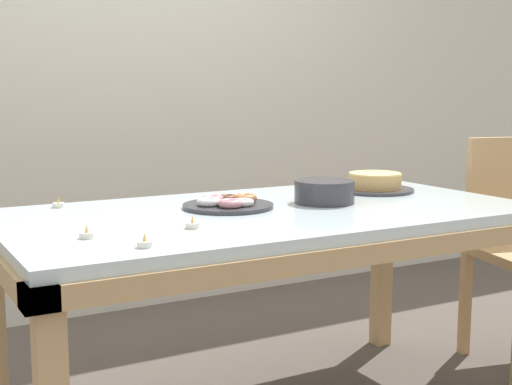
% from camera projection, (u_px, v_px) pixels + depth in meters
% --- Properties ---
extents(wall_back, '(8.00, 0.10, 2.60)m').
position_uv_depth(wall_back, '(119.00, 57.00, 3.59)').
color(wall_back, silver).
rests_on(wall_back, ground).
extents(dining_table, '(1.77, 0.95, 0.75)m').
position_uv_depth(dining_table, '(269.00, 234.00, 2.38)').
color(dining_table, silver).
rests_on(dining_table, ground).
extents(cake_chocolate_round, '(0.30, 0.30, 0.07)m').
position_uv_depth(cake_chocolate_round, '(375.00, 183.00, 2.77)').
color(cake_chocolate_round, '#333338').
rests_on(cake_chocolate_round, dining_table).
extents(pastry_platter, '(0.30, 0.30, 0.04)m').
position_uv_depth(pastry_platter, '(228.00, 204.00, 2.38)').
color(pastry_platter, '#333338').
rests_on(pastry_platter, dining_table).
extents(plate_stack, '(0.21, 0.21, 0.08)m').
position_uv_depth(plate_stack, '(324.00, 192.00, 2.48)').
color(plate_stack, '#333338').
rests_on(plate_stack, dining_table).
extents(tealight_near_cakes, '(0.04, 0.04, 0.04)m').
position_uv_depth(tealight_near_cakes, '(59.00, 204.00, 2.39)').
color(tealight_near_cakes, silver).
rests_on(tealight_near_cakes, dining_table).
extents(tealight_right_edge, '(0.04, 0.04, 0.04)m').
position_uv_depth(tealight_right_edge, '(145.00, 244.00, 1.79)').
color(tealight_right_edge, silver).
rests_on(tealight_right_edge, dining_table).
extents(tealight_centre, '(0.04, 0.04, 0.04)m').
position_uv_depth(tealight_centre, '(192.00, 225.00, 2.03)').
color(tealight_centre, silver).
rests_on(tealight_centre, dining_table).
extents(tealight_near_front, '(0.04, 0.04, 0.04)m').
position_uv_depth(tealight_near_front, '(87.00, 235.00, 1.90)').
color(tealight_near_front, silver).
rests_on(tealight_near_front, dining_table).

